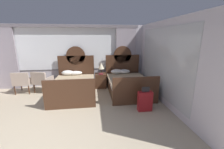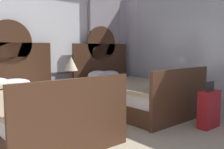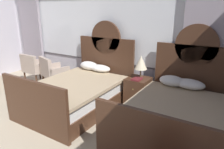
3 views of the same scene
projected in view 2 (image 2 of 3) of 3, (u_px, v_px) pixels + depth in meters
The scene contains 7 objects.
wall_right_mirror at pixel (212, 45), 4.68m from camera, with size 0.08×4.79×2.70m.
bed_near_window at pixel (35, 110), 3.71m from camera, with size 1.55×2.26×1.79m.
bed_near_mirror at pixel (132, 93), 5.05m from camera, with size 1.55×2.26×1.79m.
nightstand_between_beds at pixel (70, 96), 4.94m from camera, with size 0.48×0.50×0.62m.
table_lamp_on_nightstand at pixel (71, 64), 4.91m from camera, with size 0.27×0.27×0.50m.
book_on_nightstand at pixel (73, 81), 4.84m from camera, with size 0.18×0.26×0.03m.
suitcase_on_floor at pixel (209, 109), 3.94m from camera, with size 0.42×0.18×0.75m.
Camera 2 is at (-1.15, -0.54, 1.28)m, focal length 39.25 mm.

